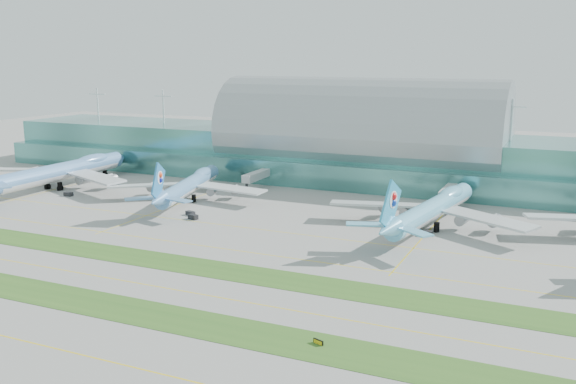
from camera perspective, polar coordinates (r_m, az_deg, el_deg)
The scene contains 18 objects.
ground at distance 161.64m, azimuth -8.11°, elevation -6.83°, with size 700.00×700.00×0.00m, color gray.
terminal at distance 273.09m, azimuth 6.41°, elevation 4.01°, with size 340.00×69.10×36.00m.
grass_strip_near at distance 140.37m, azimuth -14.32°, elevation -10.05°, with size 420.00×12.00×0.08m, color #2D591E.
grass_strip_far at distance 163.22m, azimuth -7.74°, elevation -6.62°, with size 420.00×12.00×0.08m, color #2D591E.
taxiline_a at distance 126.81m, azimuth -20.07°, elevation -12.91°, with size 420.00×0.35×0.01m, color yellow.
taxiline_b at distance 150.74m, azimuth -10.98°, elevation -8.35°, with size 420.00×0.35×0.01m, color yellow.
taxiline_c at distance 176.30m, azimuth -4.98°, elevation -5.15°, with size 420.00×0.35×0.01m, color yellow.
taxiline_d at distance 194.99m, azimuth -1.82°, elevation -3.42°, with size 420.00×0.35×0.01m, color yellow.
airliner_a at distance 272.16m, azimuth -19.49°, elevation 1.83°, with size 72.98×82.68×22.79m.
airliner_b at distance 237.97m, azimuth -8.72°, elevation 0.71°, with size 58.61×67.64×18.86m.
airliner_c at distance 201.71m, azimuth 12.76°, elevation -1.35°, with size 64.78×74.14×20.44m.
gse_a at distance 279.07m, azimuth -23.17°, elevation 0.45°, with size 3.20×1.82×1.31m, color #C5950B.
gse_b at distance 255.76m, azimuth -18.93°, elevation -0.18°, with size 3.30×1.73×1.50m, color black.
gse_c at distance 210.06m, azimuth -8.44°, elevation -2.20°, with size 3.28×1.76×1.55m, color black.
gse_d at distance 215.61m, azimuth -8.68°, elevation -1.87°, with size 3.24×1.65×1.32m, color black.
gse_e at distance 196.28m, azimuth 9.40°, elevation -3.29°, with size 3.19×1.65×1.24m, color #CB970B.
gse_f at distance 193.36m, azimuth 12.26°, elevation -3.61°, with size 3.32×1.80×1.48m, color black.
taxiway_sign_east at distance 120.81m, azimuth 2.71°, elevation -13.18°, with size 2.26×1.00×0.98m.
Camera 1 is at (82.98, -128.65, 51.87)m, focal length 40.00 mm.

